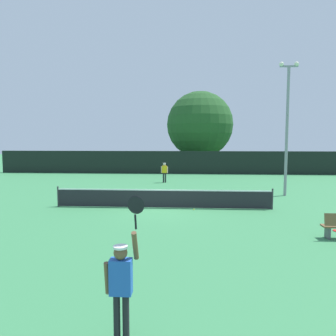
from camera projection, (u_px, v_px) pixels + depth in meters
The scene contains 11 objects.
ground_plane at pixel (163, 208), 16.49m from camera, with size 120.00×120.00×0.00m, color #387F4C.
tennis_net at pixel (163, 198), 16.44m from camera, with size 11.22×0.08×1.07m.
perimeter_fence at pixel (176, 162), 33.19m from camera, with size 37.73×0.12×2.37m, color black.
player_serving at pixel (122, 278), 5.50m from camera, with size 0.68×0.40×2.55m.
player_receiving at pixel (164, 171), 26.26m from camera, with size 0.57×0.24×1.62m.
tennis_ball at pixel (194, 209), 15.95m from camera, with size 0.07×0.07×0.07m, color #CCE033.
light_pole at pixel (287, 121), 19.75m from camera, with size 1.18×0.28×8.29m.
large_tree at pixel (200, 125), 38.19m from camera, with size 7.94×7.94×9.33m.
parked_car_near at pixel (158, 162), 40.04m from camera, with size 2.49×4.43×1.69m.
parked_car_mid at pixel (194, 163), 38.38m from camera, with size 2.32×4.37×1.69m.
parked_car_far at pixel (232, 162), 39.99m from camera, with size 2.26×4.35×1.69m.
Camera 1 is at (1.36, -16.19, 3.51)m, focal length 33.99 mm.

